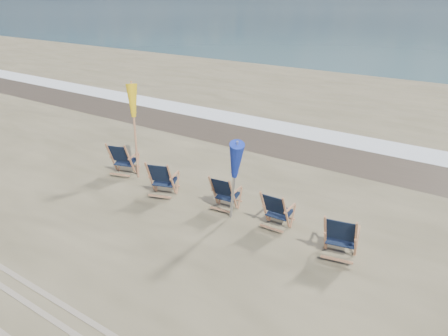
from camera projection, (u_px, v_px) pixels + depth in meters
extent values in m
cube|color=silver|center=(326.00, 136.00, 14.89)|extent=(200.00, 1.40, 0.01)
cube|color=#42362A|center=(307.00, 148.00, 13.75)|extent=(200.00, 2.60, 0.00)
cylinder|color=#AE724E|center=(135.00, 132.00, 11.38)|extent=(0.06, 0.06, 2.44)
cone|color=yellow|center=(133.00, 104.00, 11.09)|extent=(0.30, 0.30, 0.85)
cylinder|color=#A5A5AD|center=(233.00, 180.00, 8.92)|extent=(0.06, 0.06, 2.11)
cone|color=#162C9C|center=(234.00, 154.00, 8.69)|extent=(0.30, 0.30, 0.85)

